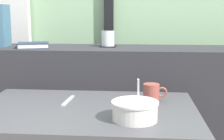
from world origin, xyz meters
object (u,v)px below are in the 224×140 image
Objects in this scene: ceramic_mug at (152,93)px; juice_glass at (108,39)px; breakfast_table at (86,134)px; fork_utensil at (68,100)px; closed_book at (33,45)px; soup_bowl at (135,111)px; coaster_square at (108,46)px.

juice_glass is at bearing 116.17° from ceramic_mug.
fork_utensil is (-0.10, 0.11, 0.12)m from breakfast_table.
closed_book reaches higher than fork_utensil.
ceramic_mug reaches higher than fork_utensil.
soup_bowl is at bearing -32.26° from breakfast_table.
coaster_square is 0.05m from juice_glass.
breakfast_table is 0.36m from ceramic_mug.
closed_book reaches higher than breakfast_table.
juice_glass is 0.62m from ceramic_mug.
fork_utensil is (-0.14, -0.55, -0.20)m from coaster_square.
ceramic_mug is (0.71, -0.43, -0.17)m from closed_book.
closed_book is at bearing 131.92° from soup_bowl.
closed_book reaches higher than soup_bowl.
closed_book is at bearing -169.16° from coaster_square.
juice_glass is at bearing 0.00° from coaster_square.
ceramic_mug is (0.26, -0.52, -0.21)m from juice_glass.
fork_utensil is at bearing -55.74° from closed_book.
ceramic_mug is at bearing -63.83° from juice_glass.
juice_glass reaches higher than ceramic_mug.
juice_glass reaches higher than closed_book.
breakfast_table is 4.45× the size of closed_book.
soup_bowl is (0.18, -0.79, -0.21)m from juice_glass.
ceramic_mug is (0.39, 0.03, 0.04)m from fork_utensil.
closed_book reaches higher than ceramic_mug.
soup_bowl is (0.18, -0.79, -0.17)m from coaster_square.
closed_book is 0.96m from soup_bowl.
coaster_square is 0.83m from soup_bowl.
coaster_square is 0.54× the size of soup_bowl.
ceramic_mug is at bearing 7.54° from fork_utensil.
soup_bowl is at bearing -105.50° from ceramic_mug.
soup_bowl is 0.28m from ceramic_mug.
juice_glass is at bearing 86.64° from breakfast_table.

